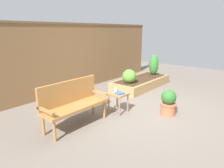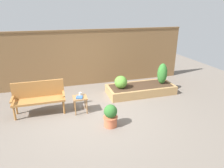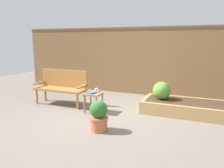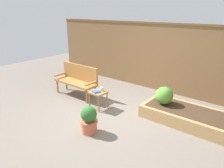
# 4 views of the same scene
# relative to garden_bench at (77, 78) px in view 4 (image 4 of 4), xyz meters

# --- Properties ---
(ground_plane) EXTENTS (14.00, 14.00, 0.00)m
(ground_plane) POSITION_rel_garden_bench_xyz_m (1.52, -0.63, -0.54)
(ground_plane) COLOR #70665B
(fence_back) EXTENTS (8.40, 0.14, 2.16)m
(fence_back) POSITION_rel_garden_bench_xyz_m (1.52, 1.97, 0.55)
(fence_back) COLOR brown
(fence_back) RESTS_ON ground_plane
(garden_bench) EXTENTS (1.44, 0.48, 0.94)m
(garden_bench) POSITION_rel_garden_bench_xyz_m (0.00, 0.00, 0.00)
(garden_bench) COLOR #A87038
(garden_bench) RESTS_ON ground_plane
(side_table) EXTENTS (0.40, 0.40, 0.48)m
(side_table) POSITION_rel_garden_bench_xyz_m (1.13, -0.31, -0.15)
(side_table) COLOR #9E7042
(side_table) RESTS_ON ground_plane
(cup_on_table) EXTENTS (0.12, 0.08, 0.10)m
(cup_on_table) POSITION_rel_garden_bench_xyz_m (1.17, -0.20, -0.02)
(cup_on_table) COLOR silver
(cup_on_table) RESTS_ON side_table
(book_on_table) EXTENTS (0.22, 0.22, 0.04)m
(book_on_table) POSITION_rel_garden_bench_xyz_m (1.11, -0.36, -0.05)
(book_on_table) COLOR #38609E
(book_on_table) RESTS_ON side_table
(potted_boxwood) EXTENTS (0.38, 0.38, 0.61)m
(potted_boxwood) POSITION_rel_garden_bench_xyz_m (1.77, -1.30, -0.24)
(potted_boxwood) COLOR #C66642
(potted_boxwood) RESTS_ON ground_plane
(raised_planter_bed) EXTENTS (2.40, 1.00, 0.30)m
(raised_planter_bed) POSITION_rel_garden_bench_xyz_m (3.42, 0.47, -0.39)
(raised_planter_bed) COLOR #AD8451
(raised_planter_bed) RESTS_ON ground_plane
(shrub_near_bench) EXTENTS (0.44, 0.44, 0.44)m
(shrub_near_bench) POSITION_rel_garden_bench_xyz_m (2.65, 0.45, -0.03)
(shrub_near_bench) COLOR brown
(shrub_near_bench) RESTS_ON raised_planter_bed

